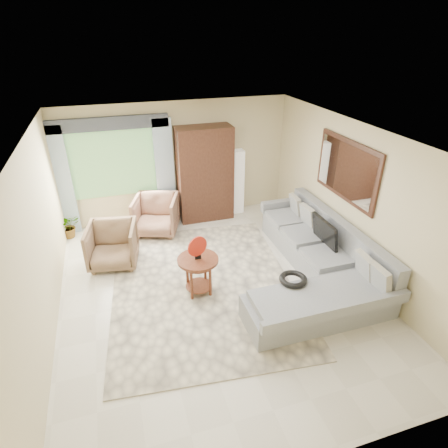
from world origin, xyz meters
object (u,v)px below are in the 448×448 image
object	(u,v)px
sectional_sofa	(317,264)
coffee_table	(199,275)
armchair_left	(113,245)
potted_plant	(69,226)
floor_lamp	(238,182)
tv_screen	(325,232)
armoire	(205,174)
armchair_right	(156,215)

from	to	relation	value
sectional_sofa	coffee_table	bearing A→B (deg)	173.97
armchair_left	potted_plant	xyz separation A→B (m)	(-0.85, 1.32, -0.15)
potted_plant	floor_lamp	xyz separation A→B (m)	(3.77, 0.11, 0.50)
tv_screen	armoire	world-z (taller)	armoire
sectional_sofa	tv_screen	world-z (taller)	tv_screen
sectional_sofa	armchair_left	xyz separation A→B (m)	(-3.36, 1.53, 0.12)
coffee_table	armoire	world-z (taller)	armoire
sectional_sofa	potted_plant	distance (m)	5.08
sectional_sofa	floor_lamp	world-z (taller)	floor_lamp
potted_plant	armoire	world-z (taller)	armoire
sectional_sofa	armchair_right	bearing A→B (deg)	134.04
tv_screen	armoire	bearing A→B (deg)	119.95
coffee_table	armchair_left	xyz separation A→B (m)	(-1.29, 1.31, 0.05)
sectional_sofa	armchair_left	world-z (taller)	sectional_sofa
armchair_left	potted_plant	bearing A→B (deg)	133.48
sectional_sofa	potted_plant	bearing A→B (deg)	145.91
sectional_sofa	coffee_table	distance (m)	2.08
coffee_table	floor_lamp	distance (m)	3.21
tv_screen	armchair_right	world-z (taller)	tv_screen
tv_screen	armchair_left	bearing A→B (deg)	161.24
coffee_table	floor_lamp	bearing A→B (deg)	59.17
sectional_sofa	coffee_table	world-z (taller)	sectional_sofa
armoire	armchair_left	bearing A→B (deg)	-147.17
tv_screen	armoire	distance (m)	3.02
tv_screen	armchair_left	xyz separation A→B (m)	(-3.63, 1.23, -0.32)
sectional_sofa	tv_screen	xyz separation A→B (m)	(0.27, 0.29, 0.44)
tv_screen	coffee_table	xyz separation A→B (m)	(-2.33, -0.08, -0.37)
coffee_table	armoire	distance (m)	2.89
armchair_right	potted_plant	distance (m)	1.83
tv_screen	armoire	size ratio (longest dim) A/B	0.35
potted_plant	armoire	xyz separation A→B (m)	(2.97, 0.05, 0.80)
sectional_sofa	armchair_left	distance (m)	3.69
armoire	armchair_right	bearing A→B (deg)	-161.58
coffee_table	armchair_left	world-z (taller)	armchair_left
coffee_table	armchair_right	size ratio (longest dim) A/B	0.74
tv_screen	armchair_right	xyz separation A→B (m)	(-2.69, 2.21, -0.31)
armchair_left	potted_plant	distance (m)	1.58
sectional_sofa	armoire	world-z (taller)	armoire
tv_screen	armchair_left	world-z (taller)	tv_screen
armchair_right	floor_lamp	bearing A→B (deg)	32.22
tv_screen	armchair_right	size ratio (longest dim) A/B	0.83
armchair_right	potted_plant	size ratio (longest dim) A/B	1.78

